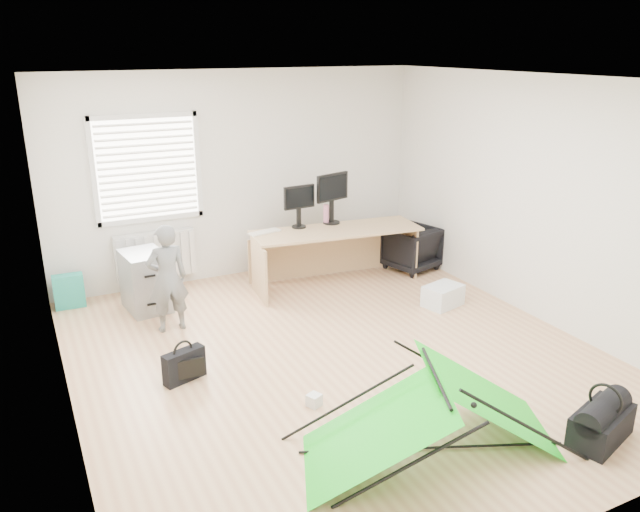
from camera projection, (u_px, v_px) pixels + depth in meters
name	position (u px, v px, depth m)	size (l,w,h in m)	color
ground	(338.00, 356.00, 6.29)	(5.50, 5.50, 0.00)	tan
back_wall	(240.00, 176.00, 8.18)	(5.00, 0.02, 2.70)	silver
window	(147.00, 169.00, 7.58)	(1.20, 0.06, 1.20)	silver
radiator	(156.00, 255.00, 7.90)	(1.00, 0.12, 0.60)	silver
desk	(336.00, 257.00, 8.09)	(2.17, 0.69, 0.74)	tan
filing_cabinet	(145.00, 281.00, 7.31)	(0.45, 0.60, 0.70)	gray
monitor_left	(299.00, 212.00, 7.99)	(0.43, 0.09, 0.41)	black
monitor_right	(332.00, 205.00, 8.17)	(0.51, 0.11, 0.49)	black
keyboard	(265.00, 232.00, 7.83)	(0.42, 0.14, 0.02)	beige
thermos	(326.00, 214.00, 8.19)	(0.07, 0.07, 0.26)	#B96782
office_chair	(411.00, 248.00, 8.65)	(0.65, 0.67, 0.61)	black
person	(167.00, 278.00, 6.70)	(0.44, 0.29, 1.20)	slate
kite	(433.00, 414.00, 4.75)	(2.06, 0.90, 0.64)	#13C917
storage_crate	(443.00, 296.00, 7.47)	(0.45, 0.32, 0.25)	silver
tote_bag	(69.00, 291.00, 7.40)	(0.35, 0.15, 0.41)	teal
laptop_bag	(184.00, 365.00, 5.80)	(0.41, 0.12, 0.31)	black
white_box	(314.00, 400.00, 5.41)	(0.11, 0.11, 0.11)	silver
duffel_bag	(601.00, 426.00, 4.92)	(0.60, 0.30, 0.26)	black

